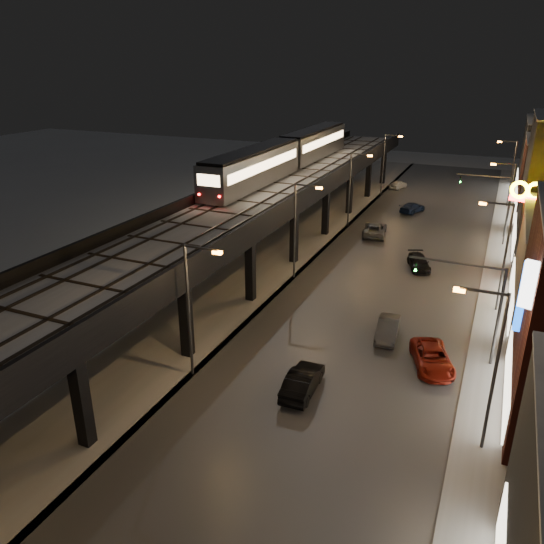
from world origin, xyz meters
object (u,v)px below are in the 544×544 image
(subway_train, at_px, (287,153))
(car_near_white, at_px, (303,382))
(car_onc_silver, at_px, (388,330))
(car_onc_dark, at_px, (432,359))
(car_mid_dark, at_px, (412,208))
(car_far_white, at_px, (398,185))
(car_mid_silver, at_px, (375,230))
(car_onc_white, at_px, (419,263))
(sign_citgo, at_px, (542,318))

(subway_train, distance_m, car_near_white, 38.25)
(car_onc_silver, height_order, car_onc_dark, car_onc_silver)
(car_mid_dark, relative_size, car_far_white, 1.14)
(car_mid_silver, xyz_separation_m, car_onc_silver, (6.66, -23.77, -0.05))
(car_far_white, height_order, car_onc_dark, car_onc_dark)
(car_onc_silver, height_order, car_onc_white, car_onc_silver)
(car_mid_silver, height_order, car_onc_white, car_mid_silver)
(car_far_white, bearing_deg, car_mid_silver, 110.41)
(car_onc_silver, distance_m, car_onc_white, 15.09)
(car_far_white, xyz_separation_m, car_onc_silver, (8.96, -49.07, 0.03))
(car_onc_dark, bearing_deg, car_far_white, 84.12)
(car_mid_silver, distance_m, car_onc_silver, 24.69)
(car_mid_dark, relative_size, car_onc_silver, 1.06)
(subway_train, xyz_separation_m, car_onc_dark, (21.92, -28.22, -7.81))
(subway_train, xyz_separation_m, car_far_white, (9.39, 23.71, -7.83))
(car_near_white, bearing_deg, sign_citgo, 170.78)
(car_near_white, relative_size, sign_citgo, 0.43)
(car_onc_dark, bearing_deg, car_near_white, -157.94)
(car_mid_dark, xyz_separation_m, car_far_white, (-4.54, 13.42, 0.02))
(car_mid_silver, bearing_deg, sign_citgo, 104.93)
(car_mid_silver, bearing_deg, car_mid_dark, -109.91)
(car_onc_white, height_order, sign_citgo, sign_citgo)
(car_far_white, bearing_deg, car_onc_dark, 118.78)
(car_far_white, xyz_separation_m, car_onc_white, (8.74, -33.98, -0.03))
(car_far_white, bearing_deg, car_onc_white, 119.63)
(car_mid_silver, bearing_deg, car_far_white, -94.05)
(car_near_white, xyz_separation_m, car_onc_white, (3.08, 24.03, -0.12))
(car_near_white, height_order, sign_citgo, sign_citgo)
(subway_train, relative_size, car_far_white, 9.77)
(car_mid_dark, bearing_deg, car_near_white, 110.52)
(car_mid_dark, relative_size, car_onc_dark, 0.90)
(car_onc_silver, relative_size, car_onc_dark, 0.85)
(car_mid_dark, xyz_separation_m, sign_citgo, (13.07, -45.98, 7.56))
(subway_train, xyz_separation_m, car_near_white, (15.04, -34.30, -7.74))
(car_far_white, relative_size, sign_citgo, 0.36)
(car_mid_dark, bearing_deg, car_far_white, -52.24)
(sign_citgo, bearing_deg, car_onc_dark, 124.22)
(car_mid_dark, height_order, car_far_white, car_far_white)
(car_onc_white, bearing_deg, car_far_white, 84.75)
(car_near_white, bearing_deg, subway_train, -68.92)
(sign_citgo, bearing_deg, car_onc_white, 109.25)
(subway_train, bearing_deg, car_onc_dark, -52.16)
(car_onc_dark, height_order, sign_citgo, sign_citgo)
(sign_citgo, bearing_deg, car_onc_silver, 129.93)
(car_onc_dark, bearing_deg, car_mid_silver, 91.56)
(subway_train, bearing_deg, car_far_white, 68.40)
(car_mid_dark, distance_m, car_far_white, 14.17)
(sign_citgo, bearing_deg, car_mid_silver, 114.17)
(car_near_white, xyz_separation_m, car_onc_dark, (6.88, 6.08, -0.07))
(car_far_white, relative_size, car_onc_dark, 0.79)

